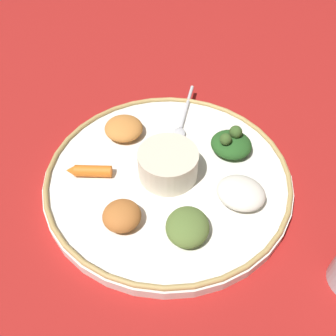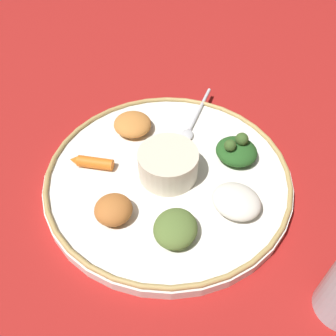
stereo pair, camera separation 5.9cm
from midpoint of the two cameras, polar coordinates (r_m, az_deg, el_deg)
ground_plane at (r=0.61m, az=2.74°, el=-2.27°), size 2.40×2.40×0.00m
platter at (r=0.61m, az=2.77°, el=-1.70°), size 0.41×0.41×0.02m
platter_rim at (r=0.60m, az=2.82°, el=-0.93°), size 0.40×0.40×0.01m
center_bowl at (r=0.58m, az=2.90°, el=0.57°), size 0.10×0.10×0.05m
spoon at (r=0.69m, az=6.39°, el=6.99°), size 0.16×0.08×0.01m
greens_pile at (r=0.63m, az=13.35°, el=2.58°), size 0.08×0.08×0.05m
carrot_near_spoon at (r=0.61m, az=-9.19°, el=0.72°), size 0.06×0.07×0.02m
mound_collards at (r=0.52m, az=4.47°, el=-9.63°), size 0.09×0.09×0.03m
mound_squash at (r=0.67m, az=-3.05°, el=6.74°), size 0.07×0.07×0.03m
mound_rice_white at (r=0.56m, az=13.66°, el=-5.26°), size 0.08×0.08×0.03m
mound_chickpea at (r=0.54m, az=-5.81°, el=-6.38°), size 0.07×0.07×0.03m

